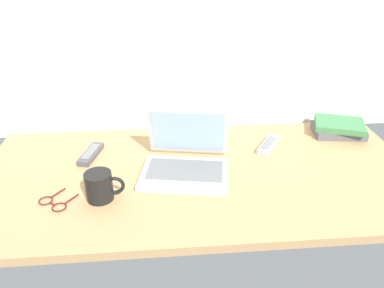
{
  "coord_description": "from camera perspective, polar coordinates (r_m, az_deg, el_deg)",
  "views": [
    {
      "loc": [
        -0.13,
        -1.17,
        0.78
      ],
      "look_at": [
        -0.03,
        0.0,
        0.15
      ],
      "focal_mm": 35.67,
      "sensor_mm": 36.0,
      "label": 1
    }
  ],
  "objects": [
    {
      "name": "coffee_mug",
      "position": [
        1.27,
        -13.59,
        -6.1
      ],
      "size": [
        0.13,
        0.09,
        0.1
      ],
      "color": "black",
      "rests_on": "desk"
    },
    {
      "name": "book_stack",
      "position": [
        1.77,
        21.11,
        2.27
      ],
      "size": [
        0.24,
        0.21,
        0.06
      ],
      "color": "#595960",
      "rests_on": "desk"
    },
    {
      "name": "remote_control_near",
      "position": [
        1.59,
        11.39,
        -0.12
      ],
      "size": [
        0.13,
        0.16,
        0.02
      ],
      "color": "#B7B7B7",
      "rests_on": "desk"
    },
    {
      "name": "remote_control_far",
      "position": [
        1.54,
        -14.88,
        -1.45
      ],
      "size": [
        0.09,
        0.17,
        0.02
      ],
      "color": "#4C4C51",
      "rests_on": "desk"
    },
    {
      "name": "eyeglasses",
      "position": [
        1.32,
        -20.01,
        -8.31
      ],
      "size": [
        0.13,
        0.14,
        0.01
      ],
      "color": "#591E19",
      "rests_on": "desk"
    },
    {
      "name": "laptop",
      "position": [
        1.39,
        -0.92,
        -2.26
      ],
      "size": [
        0.35,
        0.32,
        0.21
      ],
      "color": "silver",
      "rests_on": "desk"
    },
    {
      "name": "desk",
      "position": [
        1.41,
        1.17,
        -4.8
      ],
      "size": [
        1.6,
        0.76,
        0.03
      ],
      "color": "tan",
      "rests_on": "ground"
    }
  ]
}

